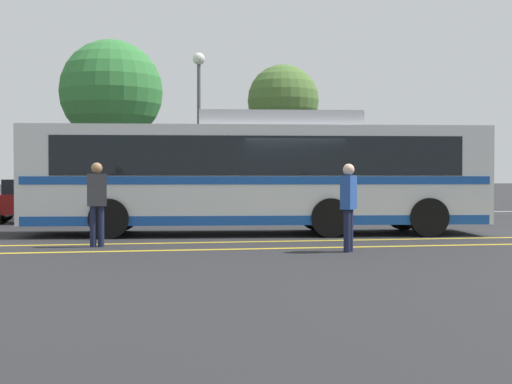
{
  "coord_description": "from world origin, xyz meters",
  "views": [
    {
      "loc": [
        -4.04,
        -18.4,
        1.58
      ],
      "look_at": [
        -0.76,
        0.39,
        1.13
      ],
      "focal_mm": 50.0,
      "sensor_mm": 36.0,
      "label": 1
    }
  ],
  "objects_px": {
    "transit_bus": "(257,173)",
    "tree_0": "(283,101)",
    "street_lamp": "(199,102)",
    "parked_car_1": "(36,201)",
    "pedestrian_0": "(349,201)",
    "pedestrian_1": "(97,198)",
    "tree_1": "(111,92)"
  },
  "relations": [
    {
      "from": "tree_1",
      "to": "transit_bus",
      "type": "bearing_deg",
      "value": -64.85
    },
    {
      "from": "pedestrian_0",
      "to": "street_lamp",
      "type": "bearing_deg",
      "value": -135.23
    },
    {
      "from": "transit_bus",
      "to": "pedestrian_1",
      "type": "distance_m",
      "value": 4.97
    },
    {
      "from": "pedestrian_1",
      "to": "tree_0",
      "type": "relative_size",
      "value": 0.29
    },
    {
      "from": "pedestrian_0",
      "to": "parked_car_1",
      "type": "bearing_deg",
      "value": -107.0
    },
    {
      "from": "pedestrian_0",
      "to": "street_lamp",
      "type": "xyz_separation_m",
      "value": [
        -1.84,
        13.33,
        3.36
      ]
    },
    {
      "from": "pedestrian_0",
      "to": "street_lamp",
      "type": "height_order",
      "value": "street_lamp"
    },
    {
      "from": "street_lamp",
      "to": "tree_0",
      "type": "distance_m",
      "value": 4.96
    },
    {
      "from": "pedestrian_1",
      "to": "tree_1",
      "type": "height_order",
      "value": "tree_1"
    },
    {
      "from": "tree_0",
      "to": "parked_car_1",
      "type": "bearing_deg",
      "value": -148.17
    },
    {
      "from": "parked_car_1",
      "to": "pedestrian_0",
      "type": "height_order",
      "value": "pedestrian_0"
    },
    {
      "from": "pedestrian_1",
      "to": "transit_bus",
      "type": "bearing_deg",
      "value": -147.95
    },
    {
      "from": "pedestrian_1",
      "to": "tree_1",
      "type": "distance_m",
      "value": 12.02
    },
    {
      "from": "transit_bus",
      "to": "pedestrian_0",
      "type": "bearing_deg",
      "value": -160.92
    },
    {
      "from": "pedestrian_1",
      "to": "street_lamp",
      "type": "xyz_separation_m",
      "value": [
        3.31,
        11.41,
        3.33
      ]
    },
    {
      "from": "street_lamp",
      "to": "tree_1",
      "type": "height_order",
      "value": "tree_1"
    },
    {
      "from": "transit_bus",
      "to": "street_lamp",
      "type": "bearing_deg",
      "value": 11.11
    },
    {
      "from": "pedestrian_0",
      "to": "pedestrian_1",
      "type": "relative_size",
      "value": 0.98
    },
    {
      "from": "transit_bus",
      "to": "tree_1",
      "type": "height_order",
      "value": "tree_1"
    },
    {
      "from": "transit_bus",
      "to": "tree_1",
      "type": "xyz_separation_m",
      "value": [
        -4.06,
        8.64,
        3.08
      ]
    },
    {
      "from": "transit_bus",
      "to": "tree_0",
      "type": "bearing_deg",
      "value": -9.3
    },
    {
      "from": "parked_car_1",
      "to": "pedestrian_1",
      "type": "bearing_deg",
      "value": 19.91
    },
    {
      "from": "parked_car_1",
      "to": "tree_0",
      "type": "distance_m",
      "value": 12.05
    },
    {
      "from": "pedestrian_1",
      "to": "tree_1",
      "type": "xyz_separation_m",
      "value": [
        0.0,
        11.45,
        3.65
      ]
    },
    {
      "from": "pedestrian_0",
      "to": "tree_1",
      "type": "height_order",
      "value": "tree_1"
    },
    {
      "from": "pedestrian_1",
      "to": "tree_1",
      "type": "relative_size",
      "value": 0.28
    },
    {
      "from": "tree_1",
      "to": "street_lamp",
      "type": "bearing_deg",
      "value": -0.69
    },
    {
      "from": "transit_bus",
      "to": "street_lamp",
      "type": "height_order",
      "value": "street_lamp"
    },
    {
      "from": "street_lamp",
      "to": "tree_0",
      "type": "xyz_separation_m",
      "value": [
        3.95,
        2.98,
        0.4
      ]
    },
    {
      "from": "pedestrian_0",
      "to": "pedestrian_1",
      "type": "xyz_separation_m",
      "value": [
        -5.14,
        1.91,
        0.03
      ]
    },
    {
      "from": "transit_bus",
      "to": "pedestrian_0",
      "type": "xyz_separation_m",
      "value": [
        1.09,
        -4.73,
        -0.6
      ]
    },
    {
      "from": "transit_bus",
      "to": "tree_0",
      "type": "height_order",
      "value": "tree_0"
    }
  ]
}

